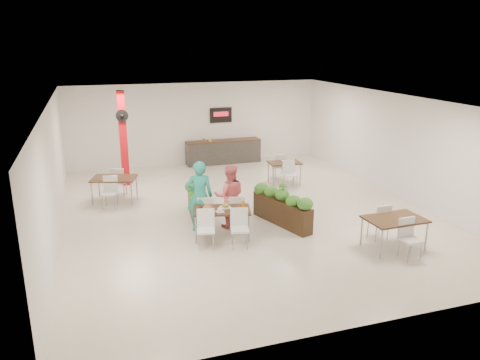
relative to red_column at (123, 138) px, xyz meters
name	(u,v)px	position (x,y,z in m)	size (l,w,h in m)	color
ground	(244,212)	(3.00, -3.79, -1.64)	(12.00, 12.00, 0.00)	beige
room_shell	(244,144)	(3.00, -3.79, 0.36)	(10.10, 12.10, 3.22)	white
red_column	(123,138)	(0.00, 0.00, 0.00)	(0.40, 0.41, 3.20)	#B80C16
service_counter	(223,151)	(4.00, 1.86, -1.15)	(3.00, 0.64, 2.20)	#292624
main_table	(221,214)	(1.88, -5.37, -1.01)	(1.57, 1.86, 0.92)	black
diner_man	(200,196)	(1.49, -4.72, -0.72)	(0.68, 0.44, 1.85)	teal
diner_woman	(230,196)	(2.29, -4.72, -0.80)	(0.82, 0.64, 1.69)	#F76E73
planter_left	(196,201)	(1.58, -3.85, -1.14)	(0.56, 1.82, 0.95)	black
planter_right	(282,206)	(3.66, -5.00, -1.12)	(0.95, 2.09, 1.14)	black
side_table_a	(114,181)	(-0.47, -1.66, -1.00)	(1.51, 1.67, 0.92)	black
side_table_b	(284,166)	(5.23, -1.49, -1.02)	(1.12, 1.64, 0.92)	black
side_table_c	(395,223)	(5.58, -7.21, -1.00)	(1.38, 1.63, 0.92)	black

